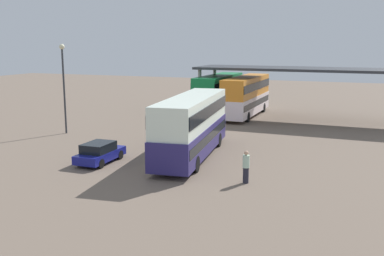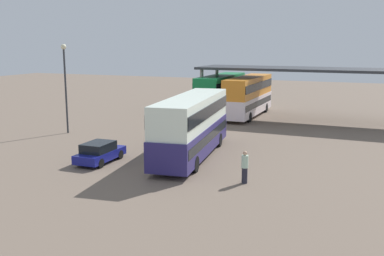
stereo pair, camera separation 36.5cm
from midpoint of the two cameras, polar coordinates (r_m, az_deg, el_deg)
ground_plane at (r=27.08m, az=-3.36°, el=-5.64°), size 140.00×140.00×0.00m
double_decker_main at (r=30.16m, az=0.35°, el=0.51°), size 3.89×11.67×4.13m
parked_hatchback at (r=29.63m, az=-11.32°, el=-3.05°), size 1.76×3.84×1.35m
double_decker_near_canopy at (r=49.14m, az=3.90°, el=4.50°), size 2.60×10.82×4.20m
double_decker_mid_row at (r=47.65m, az=7.40°, el=4.22°), size 2.54×11.24×4.17m
depot_canopy at (r=45.93m, az=14.36°, el=7.01°), size 21.34×6.18×5.23m
lamppost_tall at (r=39.49m, az=-15.58°, el=6.21°), size 0.44×0.44×7.55m
pedestrian_waiting at (r=24.93m, az=7.14°, el=-4.95°), size 0.38×0.38×1.84m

